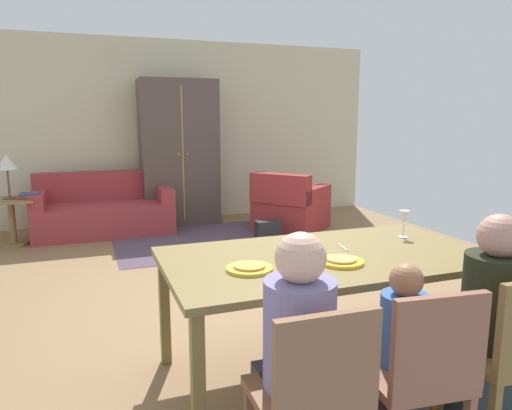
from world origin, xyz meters
TOP-DOWN VIEW (x-y plane):
  - ground_plane at (0.00, 0.48)m, footprint 6.47×6.16m
  - back_wall at (0.00, 3.61)m, footprint 6.47×0.10m
  - dining_table at (0.00, -1.31)m, footprint 1.90×1.04m
  - plate_near_man at (-0.52, -1.43)m, footprint 0.25×0.25m
  - pizza_near_man at (-0.52, -1.43)m, footprint 0.17×0.17m
  - plate_near_child at (0.00, -1.49)m, footprint 0.25×0.25m
  - pizza_near_child at (0.00, -1.49)m, footprint 0.17×0.17m
  - wine_glass at (0.68, -1.13)m, footprint 0.07×0.07m
  - fork at (-0.28, -1.36)m, footprint 0.02×0.15m
  - knife at (0.17, -1.21)m, footprint 0.05×0.17m
  - dining_chair_man at (-0.52, -2.19)m, footprint 0.43×0.43m
  - person_man at (-0.52, -2.02)m, footprint 0.30×0.40m
  - dining_chair_child at (-0.01, -2.19)m, footprint 0.46×0.46m
  - person_child at (0.01, -2.02)m, footprint 0.22×0.30m
  - person_woman at (0.53, -2.02)m, footprint 0.30×0.41m
  - area_rug at (0.27, 2.09)m, footprint 2.60×1.80m
  - couch at (-1.09, 2.95)m, footprint 1.79×0.86m
  - armchair at (1.37, 2.26)m, footprint 1.20×1.20m
  - armoire at (0.02, 3.22)m, footprint 1.10×0.59m
  - side_table at (-2.18, 2.69)m, footprint 0.56×0.56m
  - table_lamp at (-2.18, 2.69)m, footprint 0.26×0.26m
  - book_lower at (-2.00, 2.63)m, footprint 0.22×0.16m
  - book_upper at (-1.97, 2.73)m, footprint 0.22×0.16m
  - handbag at (0.86, 1.79)m, footprint 0.32×0.16m

SIDE VIEW (x-z plane):
  - ground_plane at x=0.00m, z-range -0.02..0.00m
  - area_rug at x=0.27m, z-range 0.00..0.01m
  - handbag at x=0.86m, z-range 0.00..0.26m
  - couch at x=-1.09m, z-range -0.11..0.71m
  - armchair at x=1.37m, z-range -0.09..0.73m
  - side_table at x=-2.18m, z-range 0.09..0.67m
  - person_child at x=0.01m, z-range -0.03..0.89m
  - dining_chair_man at x=-0.52m, z-range 0.06..0.93m
  - dining_chair_child at x=-0.01m, z-range 0.06..0.93m
  - person_man at x=-0.52m, z-range -0.04..1.07m
  - person_woman at x=0.53m, z-range -0.04..1.07m
  - book_lower at x=-2.00m, z-range 0.58..0.61m
  - book_upper at x=-1.97m, z-range 0.61..0.64m
  - dining_table at x=0.00m, z-range 0.32..1.08m
  - fork at x=-0.28m, z-range 0.76..0.77m
  - knife at x=0.17m, z-range 0.76..0.77m
  - plate_near_man at x=-0.52m, z-range 0.76..0.78m
  - plate_near_child at x=0.00m, z-range 0.76..0.78m
  - pizza_near_man at x=-0.52m, z-range 0.78..0.79m
  - pizza_near_child at x=0.00m, z-range 0.78..0.79m
  - wine_glass at x=0.68m, z-range 0.80..0.99m
  - table_lamp at x=-2.18m, z-range 0.74..1.28m
  - armoire at x=0.02m, z-range 0.00..2.10m
  - back_wall at x=0.00m, z-range 0.00..2.70m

